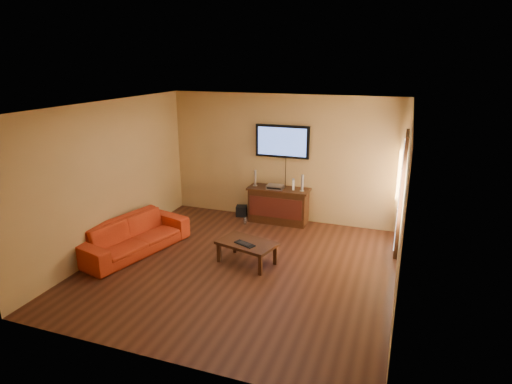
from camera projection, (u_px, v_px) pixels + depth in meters
The scene contains 14 objects.
ground_plane at pixel (240, 267), 7.26m from camera, with size 5.00×5.00×0.00m, color #34190E.
room_walls at pixel (253, 162), 7.32m from camera, with size 5.00×5.00×5.00m.
french_door at pixel (401, 194), 7.69m from camera, with size 0.07×1.02×2.22m.
media_console at pixel (278, 205), 9.16m from camera, with size 1.31×0.50×0.76m.
television at pixel (282, 141), 8.95m from camera, with size 1.16×0.08×0.69m.
coffee_table at pixel (247, 245), 7.30m from camera, with size 1.09×0.81×0.39m.
sofa at pixel (133, 230), 7.73m from camera, with size 2.10×0.61×0.82m, color #B43114.
speaker_left at pixel (255, 179), 9.18m from camera, with size 0.10×0.10×0.35m.
speaker_right at pixel (302, 184), 8.81m from camera, with size 0.10×0.10×0.35m.
av_receiver at pixel (275, 187), 9.01m from camera, with size 0.35×0.25×0.08m, color silver.
game_console at pixel (293, 184), 8.96m from camera, with size 0.04×0.16×0.21m, color white.
subwoofer at pixel (241, 211), 9.59m from camera, with size 0.23×0.23×0.23m, color black.
bottle at pixel (245, 221), 9.08m from camera, with size 0.06×0.06×0.18m.
keyboard at pixel (245, 244), 7.19m from camera, with size 0.40×0.28×0.02m.
Camera 1 is at (2.44, -6.08, 3.38)m, focal length 30.00 mm.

